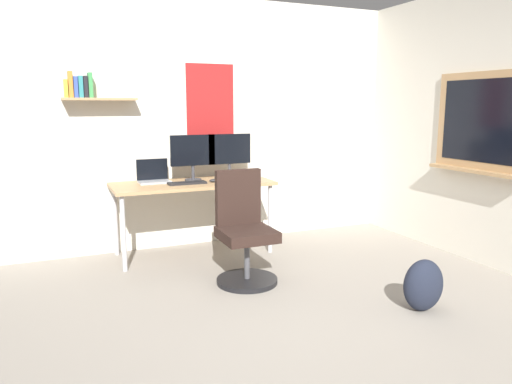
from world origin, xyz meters
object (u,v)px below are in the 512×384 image
object	(u,v)px
monitor_secondary	(230,153)
computer_mouse	(214,181)
monitor_primary	(193,154)
backpack	(423,285)
laptop	(154,177)
desk	(193,189)
keyboard	(187,183)
coffee_mug	(257,174)
office_chair	(244,235)

from	to	relation	value
monitor_secondary	computer_mouse	bearing A→B (deg)	-141.11
monitor_primary	backpack	world-z (taller)	monitor_primary
laptop	monitor_primary	size ratio (longest dim) A/B	0.67
desk	keyboard	bearing A→B (deg)	-133.95
desk	computer_mouse	xyz separation A→B (m)	(0.20, -0.08, 0.09)
coffee_mug	backpack	world-z (taller)	coffee_mug
desk	keyboard	xyz separation A→B (m)	(-0.08, -0.08, 0.08)
desk	backpack	distance (m)	2.37
laptop	computer_mouse	distance (m)	0.61
computer_mouse	coffee_mug	size ratio (longest dim) A/B	1.13
laptop	computer_mouse	xyz separation A→B (m)	(0.56, -0.24, -0.04)
office_chair	backpack	bearing A→B (deg)	-48.33
desk	keyboard	distance (m)	0.14
monitor_primary	keyboard	size ratio (longest dim) A/B	1.25
office_chair	coffee_mug	world-z (taller)	office_chair
office_chair	computer_mouse	distance (m)	0.90
coffee_mug	backpack	distance (m)	2.12
monitor_primary	coffee_mug	world-z (taller)	monitor_primary
keyboard	backpack	bearing A→B (deg)	-57.39
monitor_primary	desk	bearing A→B (deg)	-110.42
keyboard	coffee_mug	xyz separation A→B (m)	(0.77, 0.05, 0.04)
monitor_primary	coffee_mug	bearing A→B (deg)	-11.98
monitor_secondary	computer_mouse	distance (m)	0.39
laptop	backpack	distance (m)	2.71
monitor_secondary	coffee_mug	world-z (taller)	monitor_secondary
laptop	backpack	bearing A→B (deg)	-55.10
computer_mouse	backpack	world-z (taller)	computer_mouse
office_chair	computer_mouse	xyz separation A→B (m)	(0.02, 0.84, 0.35)
computer_mouse	coffee_mug	world-z (taller)	coffee_mug
office_chair	coffee_mug	xyz separation A→B (m)	(0.51, 0.89, 0.37)
desk	backpack	world-z (taller)	desk
laptop	coffee_mug	xyz separation A→B (m)	(1.04, -0.19, -0.01)
office_chair	keyboard	distance (m)	0.94
laptop	monitor_secondary	xyz separation A→B (m)	(0.79, -0.05, 0.22)
laptop	coffee_mug	distance (m)	1.06
monitor_secondary	computer_mouse	world-z (taller)	monitor_secondary
computer_mouse	backpack	bearing A→B (deg)	-63.68
office_chair	coffee_mug	bearing A→B (deg)	60.20
computer_mouse	keyboard	bearing A→B (deg)	180.00
desk	coffee_mug	bearing A→B (deg)	-2.65
monitor_secondary	coffee_mug	xyz separation A→B (m)	(0.26, -0.14, -0.22)
desk	coffee_mug	xyz separation A→B (m)	(0.69, -0.03, 0.11)
computer_mouse	coffee_mug	xyz separation A→B (m)	(0.49, 0.05, 0.03)
desk	monitor_primary	world-z (taller)	monitor_primary
laptop	monitor_primary	bearing A→B (deg)	-6.97
office_chair	keyboard	bearing A→B (deg)	107.33
monitor_primary	coffee_mug	xyz separation A→B (m)	(0.65, -0.14, -0.22)
laptop	desk	bearing A→B (deg)	-23.47
office_chair	laptop	world-z (taller)	laptop
monitor_secondary	backpack	world-z (taller)	monitor_secondary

